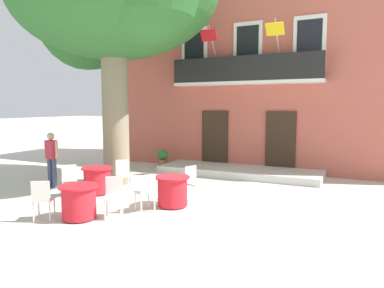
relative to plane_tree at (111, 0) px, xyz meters
The scene contains 15 objects.
ground_plane 6.65m from the plane_tree, 18.95° to the right, with size 120.00×120.00×0.00m, color beige.
building_facade 7.02m from the plane_tree, 61.42° to the left, with size 13.00×5.09×7.50m.
entrance_step_platform 7.15m from the plane_tree, 43.00° to the left, with size 5.83×1.84×0.25m, color silver.
plane_tree is the anchor object (origin of this frame).
cafe_table_near_tree 6.36m from the plane_tree, 28.12° to the right, with size 0.86×0.86×0.76m.
cafe_chair_near_tree_0 6.30m from the plane_tree, 40.50° to the right, with size 0.55×0.55×0.91m.
cafe_chair_near_tree_1 6.21m from the plane_tree, 15.36° to the right, with size 0.52×0.52×0.91m.
cafe_table_middle 6.54m from the plane_tree, 64.24° to the right, with size 0.86×0.86×0.76m.
cafe_chair_middle_0 6.39m from the plane_tree, 52.61° to the right, with size 0.55×0.55×0.91m.
cafe_chair_middle_1 6.56m from the plane_tree, 75.00° to the right, with size 0.55×0.55×0.91m.
cafe_table_front 5.57m from the plane_tree, 71.96° to the right, with size 0.86×0.86×0.76m.
cafe_chair_front_0 5.61m from the plane_tree, 90.05° to the right, with size 0.57×0.57×0.91m.
cafe_chair_front_1 5.37m from the plane_tree, 41.86° to the right, with size 0.56×0.56×0.91m.
ground_planter_left 6.20m from the plane_tree, 90.86° to the left, with size 0.44×0.44×0.73m.
pedestrian_near_entrance 5.17m from the plane_tree, 131.07° to the right, with size 0.53×0.30×1.69m.
Camera 1 is at (4.01, -8.03, 2.49)m, focal length 32.87 mm.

